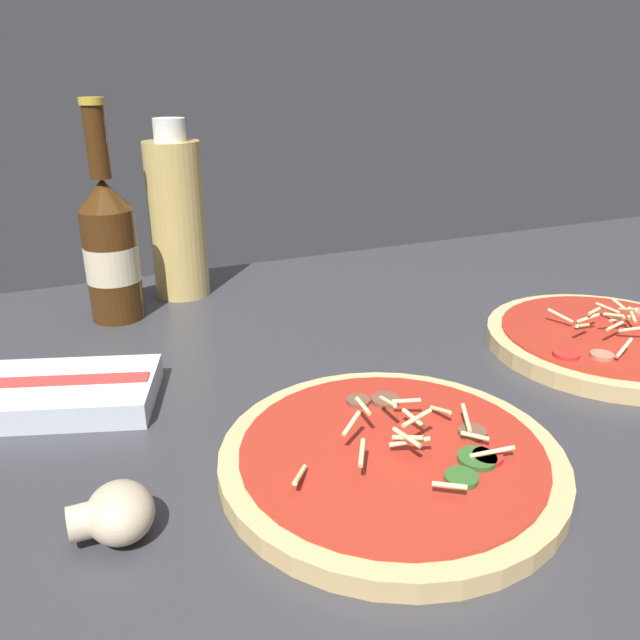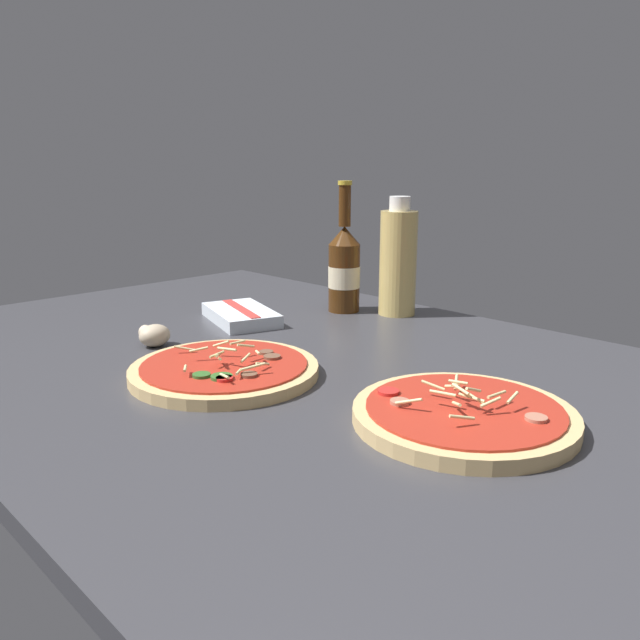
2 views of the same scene
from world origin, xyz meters
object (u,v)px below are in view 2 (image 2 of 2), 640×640
pizza_far (464,415)px  pizza_near (225,370)px  mushroom_left (154,335)px  beer_bottle (344,267)px  dish_towel (241,315)px  oil_bottle (398,261)px

pizza_far → pizza_near: bearing=-162.9°
mushroom_left → pizza_near: bearing=-1.7°
beer_bottle → mushroom_left: 40.98cm
beer_bottle → pizza_far: bearing=-32.6°
pizza_near → dish_towel: bearing=138.4°
pizza_far → dish_towel: pizza_far is taller
beer_bottle → oil_bottle: 10.77cm
pizza_far → beer_bottle: size_ratio=1.00×
oil_bottle → mushroom_left: size_ratio=4.21×
mushroom_left → pizza_far: bearing=10.1°
pizza_near → dish_towel: pizza_near is taller
oil_bottle → dish_towel: 32.01cm
pizza_near → pizza_far: bearing=17.1°
beer_bottle → mushroom_left: bearing=-96.7°
pizza_near → pizza_far: 33.98cm
pizza_far → dish_towel: size_ratio=1.31×
pizza_far → mushroom_left: pizza_far is taller
pizza_near → mushroom_left: (-20.21, 0.61, 0.87)cm
oil_bottle → dish_towel: size_ratio=1.17×
beer_bottle → dish_towel: (-7.62, -20.13, -7.72)cm
pizza_near → beer_bottle: (-15.52, 40.69, 7.99)cm
beer_bottle → oil_bottle: (9.10, 5.54, 1.59)cm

